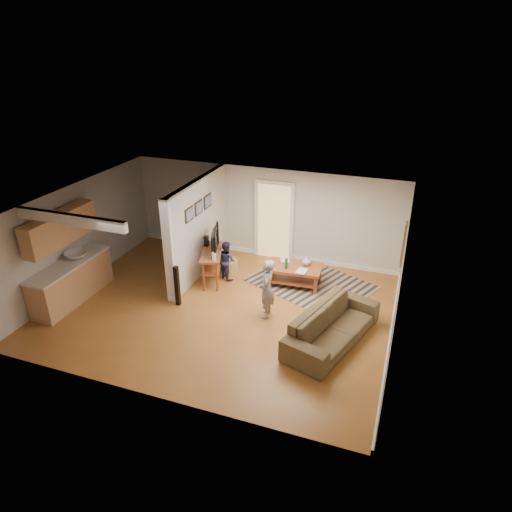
# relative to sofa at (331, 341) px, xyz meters

# --- Properties ---
(ground) EXTENTS (7.50, 7.50, 0.00)m
(ground) POSITION_rel_sofa_xyz_m (-2.60, 0.39, 0.00)
(ground) COLOR brown
(ground) RESTS_ON ground
(room_shell) EXTENTS (7.54, 6.02, 2.52)m
(room_shell) POSITION_rel_sofa_xyz_m (-3.67, 0.82, 1.46)
(room_shell) COLOR #BBB8B3
(room_shell) RESTS_ON ground
(area_rug) EXTENTS (3.41, 3.02, 0.01)m
(area_rug) POSITION_rel_sofa_xyz_m (-0.96, 2.19, 0.01)
(area_rug) COLOR black
(area_rug) RESTS_ON ground
(sofa) EXTENTS (1.66, 2.64, 0.72)m
(sofa) POSITION_rel_sofa_xyz_m (0.00, 0.00, 0.00)
(sofa) COLOR #423921
(sofa) RESTS_ON ground
(coffee_table) EXTENTS (1.39, 0.87, 0.79)m
(coffee_table) POSITION_rel_sofa_xyz_m (-1.33, 1.99, 0.41)
(coffee_table) COLOR brown
(coffee_table) RESTS_ON ground
(tv_console) EXTENTS (0.88, 1.36, 1.10)m
(tv_console) POSITION_rel_sofa_xyz_m (-3.33, 1.53, 0.73)
(tv_console) COLOR brown
(tv_console) RESTS_ON ground
(speaker_left) EXTENTS (0.10, 0.10, 0.99)m
(speaker_left) POSITION_rel_sofa_xyz_m (-3.60, 0.19, 0.49)
(speaker_left) COLOR black
(speaker_left) RESTS_ON ground
(speaker_right) EXTENTS (0.12, 0.12, 1.07)m
(speaker_right) POSITION_rel_sofa_xyz_m (-3.60, 1.79, 0.54)
(speaker_right) COLOR black
(speaker_right) RESTS_ON ground
(toy_basket) EXTENTS (0.48, 0.48, 0.43)m
(toy_basket) POSITION_rel_sofa_xyz_m (-3.14, 2.10, 0.18)
(toy_basket) COLOR #A88E49
(toy_basket) RESTS_ON ground
(child) EXTENTS (0.41, 0.55, 1.37)m
(child) POSITION_rel_sofa_xyz_m (-1.53, 0.42, 0.00)
(child) COLOR gray
(child) RESTS_ON ground
(toddler) EXTENTS (0.62, 0.59, 1.01)m
(toddler) POSITION_rel_sofa_xyz_m (-3.05, 1.75, 0.00)
(toddler) COLOR #222247
(toddler) RESTS_ON ground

